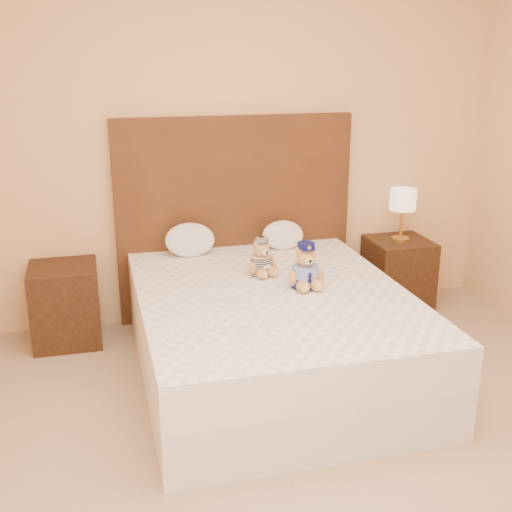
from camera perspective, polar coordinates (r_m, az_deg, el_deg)
The scene contains 11 objects.
ground at distance 3.17m, azimuth 7.75°, elevation -20.17°, with size 4.00×4.50×0.00m, color tan.
room_walls at distance 2.93m, azimuth 5.81°, elevation 15.07°, with size 4.04×4.52×2.72m.
bed at distance 4.00m, azimuth 1.44°, elevation -6.81°, with size 1.60×2.00×0.55m.
headboard at distance 4.77m, azimuth -1.86°, elevation 3.35°, with size 1.75×0.08×1.50m, color #4E2D17.
nightstand_left at distance 4.61m, azimuth -16.56°, elevation -4.14°, with size 0.45×0.45×0.55m, color #3A2512.
nightstand_right at distance 5.13m, azimuth 12.48°, elevation -1.55°, with size 0.45×0.45×0.55m, color #3A2512.
lamp at distance 4.97m, azimuth 12.92°, elevation 4.69°, with size 0.20×0.20×0.40m.
teddy_police at distance 3.92m, azimuth 4.43°, elevation -0.85°, with size 0.24×0.23×0.28m, color #C2834B, non-canonical shape.
teddy_prisoner at distance 4.13m, azimuth 0.50°, elevation -0.11°, with size 0.21×0.20×0.24m, color #C2834B, non-canonical shape.
pillow_left at distance 4.55m, azimuth -5.90°, elevation 1.57°, with size 0.35×0.23×0.25m, color white.
pillow_right at distance 4.70m, azimuth 2.42°, elevation 2.00°, with size 0.31×0.20×0.22m, color white.
Camera 1 is at (-1.01, -2.29, 1.95)m, focal length 45.00 mm.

